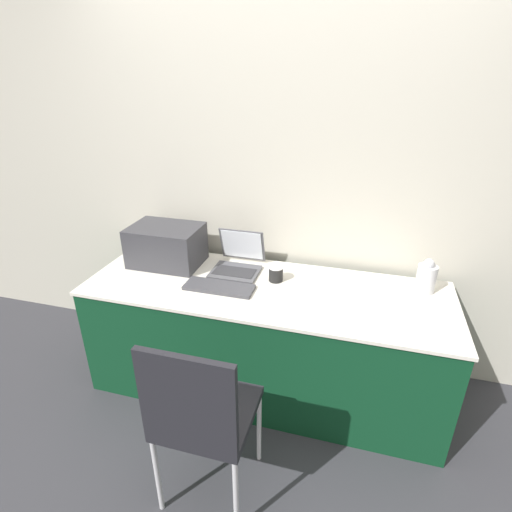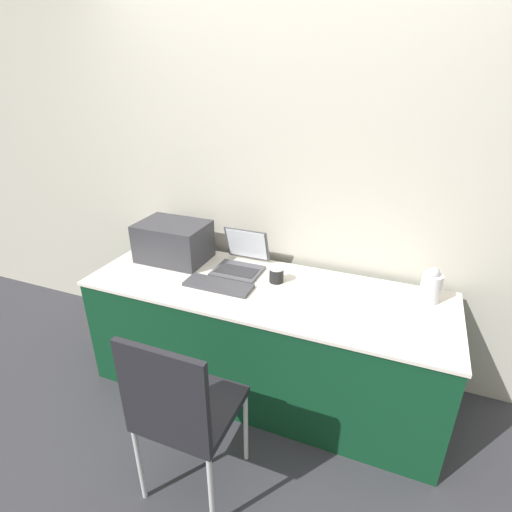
{
  "view_description": "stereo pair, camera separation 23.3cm",
  "coord_description": "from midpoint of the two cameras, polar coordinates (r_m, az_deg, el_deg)",
  "views": [
    {
      "loc": [
        0.5,
        -1.64,
        1.91
      ],
      "look_at": [
        -0.07,
        0.39,
        0.91
      ],
      "focal_mm": 28.0,
      "sensor_mm": 36.0,
      "label": 1
    },
    {
      "loc": [
        0.72,
        -1.57,
        1.91
      ],
      "look_at": [
        -0.07,
        0.39,
        0.91
      ],
      "focal_mm": 28.0,
      "sensor_mm": 36.0,
      "label": 2
    }
  ],
  "objects": [
    {
      "name": "printer",
      "position": [
        2.69,
        -9.35,
        2.2
      ],
      "size": [
        0.45,
        0.32,
        0.26
      ],
      "color": "#333338",
      "rests_on": "table"
    },
    {
      "name": "chair",
      "position": [
        1.88,
        -6.94,
        -20.7
      ],
      "size": [
        0.41,
        0.42,
        0.95
      ],
      "color": "black",
      "rests_on": "ground_plane"
    },
    {
      "name": "ground_plane",
      "position": [
        2.57,
        0.8,
        -22.87
      ],
      "size": [
        14.0,
        14.0,
        0.0
      ],
      "primitive_type": "plane",
      "color": "#333338"
    },
    {
      "name": "external_keyboard",
      "position": [
        2.37,
        -2.61,
        -4.27
      ],
      "size": [
        0.41,
        0.15,
        0.02
      ],
      "color": "#3D3D42",
      "rests_on": "table"
    },
    {
      "name": "table",
      "position": [
        2.57,
        3.81,
        -11.76
      ],
      "size": [
        2.16,
        0.74,
        0.73
      ],
      "color": "#0C381E",
      "rests_on": "ground_plane"
    },
    {
      "name": "laptop_left",
      "position": [
        2.55,
        0.44,
        -0.8
      ],
      "size": [
        0.3,
        0.32,
        0.25
      ],
      "color": "#4C4C51",
      "rests_on": "table"
    },
    {
      "name": "coffee_cup",
      "position": [
        2.41,
        5.71,
        -2.72
      ],
      "size": [
        0.09,
        0.09,
        0.1
      ],
      "color": "black",
      "rests_on": "table"
    },
    {
      "name": "metal_pitcher",
      "position": [
        2.44,
        26.27,
        -3.98
      ],
      "size": [
        0.11,
        0.11,
        0.21
      ],
      "color": "silver",
      "rests_on": "table"
    },
    {
      "name": "wall_back",
      "position": [
        2.56,
        7.66,
        11.21
      ],
      "size": [
        8.0,
        0.05,
        2.6
      ],
      "color": "#B7B2A3",
      "rests_on": "ground_plane"
    }
  ]
}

